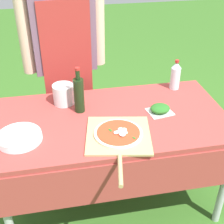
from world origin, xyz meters
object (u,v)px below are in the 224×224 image
(plate_stack, at_px, (19,137))
(oil_bottle, at_px, (79,94))
(water_bottle, at_px, (175,75))
(prep_table, at_px, (112,129))
(herb_container, at_px, (160,109))
(pizza_on_peel, at_px, (119,135))
(person_cook, at_px, (64,49))
(mixing_tub, at_px, (63,94))

(plate_stack, bearing_deg, oil_bottle, 33.88)
(oil_bottle, relative_size, water_bottle, 1.38)
(water_bottle, distance_m, plate_stack, 1.18)
(prep_table, height_order, oil_bottle, oil_bottle)
(herb_container, relative_size, plate_stack, 0.67)
(pizza_on_peel, height_order, herb_container, herb_container)
(person_cook, xyz_separation_m, pizza_on_peel, (0.25, -0.82, -0.23))
(prep_table, bearing_deg, oil_bottle, 148.63)
(mixing_tub, bearing_deg, pizza_on_peel, -57.41)
(oil_bottle, distance_m, herb_container, 0.53)
(pizza_on_peel, relative_size, mixing_tub, 4.40)
(prep_table, xyz_separation_m, mixing_tub, (-0.29, 0.24, 0.16))
(herb_container, bearing_deg, mixing_tub, 158.93)
(prep_table, bearing_deg, mixing_tub, 140.42)
(herb_container, xyz_separation_m, mixing_tub, (-0.61, 0.23, 0.04))
(prep_table, bearing_deg, water_bottle, 29.67)
(prep_table, distance_m, mixing_tub, 0.41)
(person_cook, height_order, oil_bottle, person_cook)
(oil_bottle, bearing_deg, water_bottle, 14.38)
(person_cook, distance_m, pizza_on_peel, 0.88)
(pizza_on_peel, relative_size, oil_bottle, 2.01)
(pizza_on_peel, relative_size, herb_container, 3.58)
(prep_table, relative_size, plate_stack, 5.85)
(person_cook, height_order, water_bottle, person_cook)
(herb_container, bearing_deg, pizza_on_peel, -145.81)
(water_bottle, relative_size, mixing_tub, 1.59)
(pizza_on_peel, height_order, water_bottle, water_bottle)
(oil_bottle, height_order, mixing_tub, oil_bottle)
(oil_bottle, distance_m, plate_stack, 0.46)
(pizza_on_peel, bearing_deg, herb_container, 44.66)
(herb_container, xyz_separation_m, plate_stack, (-0.88, -0.14, -0.01))
(pizza_on_peel, distance_m, plate_stack, 0.57)
(mixing_tub, bearing_deg, person_cook, 83.33)
(oil_bottle, xyz_separation_m, plate_stack, (-0.37, -0.25, -0.10))
(prep_table, relative_size, mixing_tub, 10.66)
(prep_table, bearing_deg, person_cook, 112.12)
(water_bottle, height_order, mixing_tub, water_bottle)
(pizza_on_peel, distance_m, water_bottle, 0.75)
(prep_table, relative_size, oil_bottle, 4.86)
(oil_bottle, height_order, herb_container, oil_bottle)
(water_bottle, xyz_separation_m, plate_stack, (-1.09, -0.44, -0.08))
(herb_container, bearing_deg, plate_stack, -171.23)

